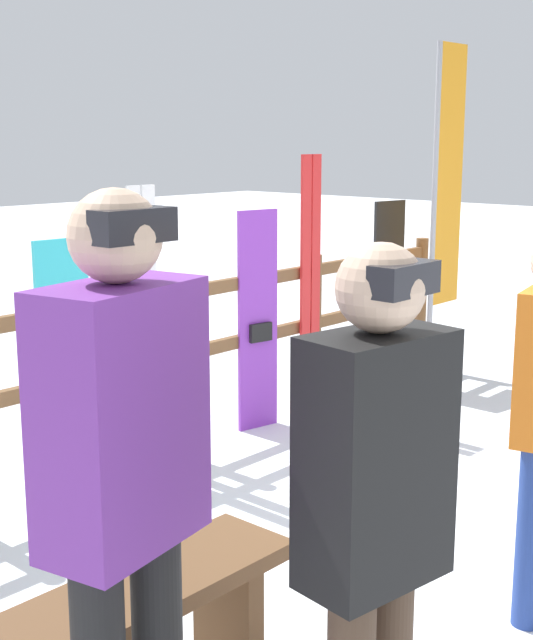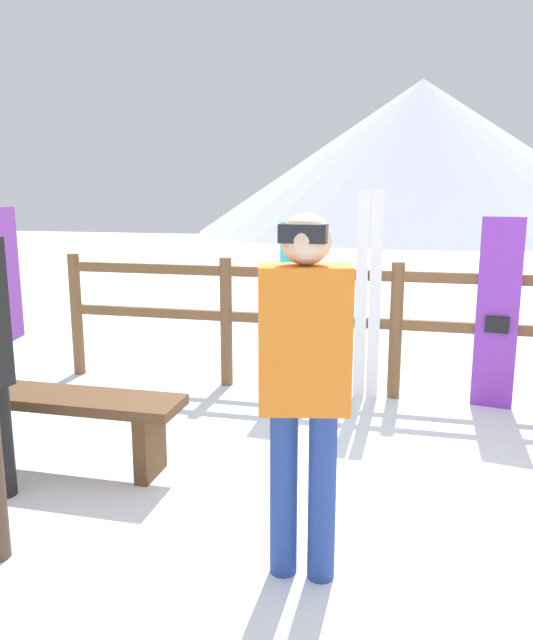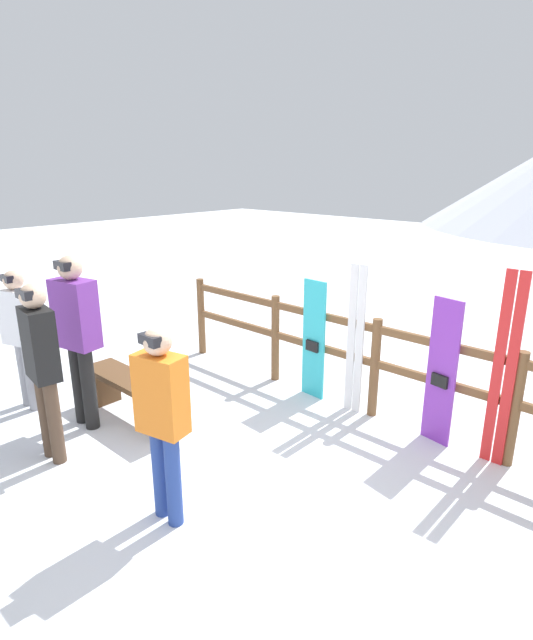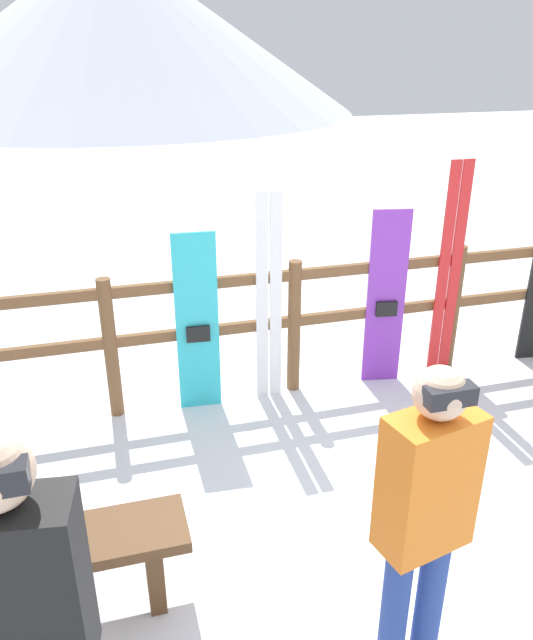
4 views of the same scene
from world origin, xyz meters
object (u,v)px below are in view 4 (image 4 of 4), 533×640
(person_orange, at_px, (425,511))
(ski_pair_white, at_px, (269,300))
(person_black, at_px, (27,626))
(snowboard_purple, at_px, (386,300))
(bench, at_px, (38,564))
(snowboard_cyan, at_px, (197,324))
(ski_pair_red, at_px, (449,273))

(person_orange, relative_size, ski_pair_white, 0.94)
(person_orange, xyz_separation_m, ski_pair_white, (0.06, 2.44, -0.09))
(person_black, distance_m, snowboard_purple, 3.61)
(ski_pair_white, relative_size, snowboard_purple, 1.13)
(bench, bearing_deg, snowboard_purple, 33.70)
(snowboard_cyan, distance_m, ski_pair_white, 0.56)
(snowboard_purple, bearing_deg, ski_pair_red, 0.37)
(snowboard_purple, relative_size, ski_pair_red, 0.81)
(person_orange, height_order, ski_pair_red, ski_pair_red)
(person_orange, relative_size, snowboard_purple, 1.07)
(bench, bearing_deg, person_orange, -25.06)
(snowboard_cyan, bearing_deg, person_black, -109.95)
(bench, height_order, person_black, person_black)
(snowboard_cyan, relative_size, ski_pair_red, 0.78)
(snowboard_purple, xyz_separation_m, ski_pair_red, (0.54, 0.00, 0.17))
(ski_pair_red, bearing_deg, person_black, -138.57)
(ski_pair_white, bearing_deg, ski_pair_red, 0.00)
(bench, xyz_separation_m, ski_pair_white, (1.61, 1.71, 0.48))
(snowboard_cyan, relative_size, ski_pair_white, 0.85)
(person_black, distance_m, ski_pair_red, 3.99)
(bench, xyz_separation_m, snowboard_cyan, (1.07, 1.71, 0.35))
(bench, height_order, snowboard_purple, snowboard_purple)
(ski_pair_white, xyz_separation_m, snowboard_purple, (0.95, -0.00, -0.10))
(bench, bearing_deg, ski_pair_white, 46.79)
(snowboard_cyan, xyz_separation_m, ski_pair_red, (2.04, 0.00, 0.20))
(ski_pair_red, bearing_deg, ski_pair_white, -180.00)
(ski_pair_white, xyz_separation_m, ski_pair_red, (1.49, 0.00, 0.07))
(person_black, height_order, ski_pair_white, person_black)
(person_orange, distance_m, person_black, 1.46)
(ski_pair_red, bearing_deg, snowboard_purple, -179.63)
(bench, distance_m, snowboard_cyan, 2.05)
(person_black, xyz_separation_m, snowboard_cyan, (0.96, 2.64, -0.29))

